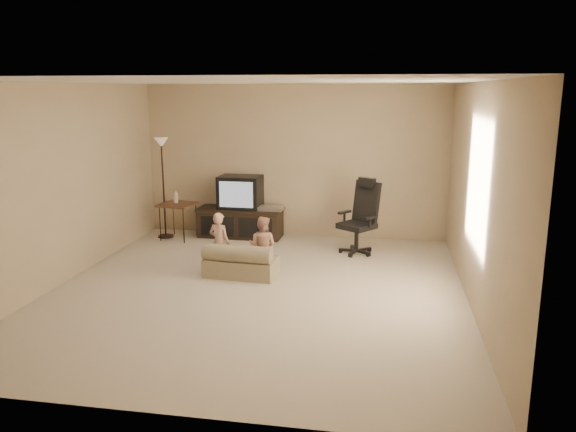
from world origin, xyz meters
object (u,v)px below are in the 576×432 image
at_px(side_table, 178,204).
at_px(floor_lamp, 162,165).
at_px(child_sofa, 240,263).
at_px(toddler_left, 219,243).
at_px(tv_stand, 241,212).
at_px(toddler_right, 262,246).
at_px(office_chair, 360,227).

bearing_deg(side_table, floor_lamp, 166.84).
xyz_separation_m(child_sofa, toddler_left, (-0.32, 0.12, 0.23)).
bearing_deg(child_sofa, side_table, 135.32).
distance_m(side_table, toddler_left, 1.98).
bearing_deg(tv_stand, toddler_right, -65.67).
bearing_deg(toddler_left, toddler_right, -163.95).
bearing_deg(tv_stand, child_sofa, -74.02).
relative_size(side_table, toddler_left, 0.98).
relative_size(tv_stand, toddler_left, 1.75).
bearing_deg(toddler_left, child_sofa, 174.49).
distance_m(tv_stand, child_sofa, 2.08).
xyz_separation_m(office_chair, child_sofa, (-1.49, -1.38, -0.22)).
distance_m(side_table, toddler_right, 2.37).
relative_size(side_table, child_sofa, 0.84).
distance_m(floor_lamp, toddler_right, 2.72).
height_order(side_table, toddler_left, toddler_left).
bearing_deg(office_chair, toddler_right, -97.98).
bearing_deg(side_table, toddler_right, -41.65).
bearing_deg(tv_stand, side_table, -161.02).
xyz_separation_m(office_chair, toddler_left, (-1.80, -1.26, 0.01)).
bearing_deg(tv_stand, office_chair, -15.63).
height_order(office_chair, side_table, office_chair).
distance_m(office_chair, child_sofa, 2.04).
distance_m(office_chair, toddler_left, 2.20).
relative_size(child_sofa, toddler_right, 1.21).
height_order(tv_stand, side_table, tv_stand).
bearing_deg(tv_stand, toddler_left, -82.39).
height_order(office_chair, child_sofa, office_chair).
xyz_separation_m(office_chair, floor_lamp, (-3.24, 0.38, 0.80)).
bearing_deg(toddler_left, tv_stand, -68.37).
bearing_deg(toddler_right, side_table, -32.11).
xyz_separation_m(floor_lamp, child_sofa, (1.75, -1.76, -1.02)).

